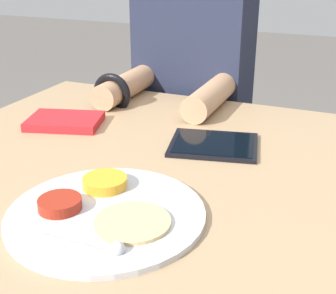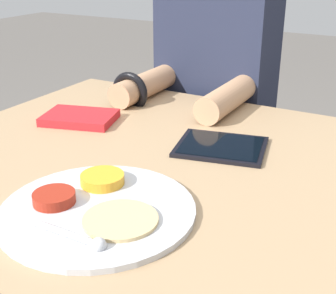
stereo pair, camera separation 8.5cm
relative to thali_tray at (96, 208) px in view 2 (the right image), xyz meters
name	(u,v)px [view 2 (the right image)]	position (x,y,z in m)	size (l,w,h in m)	color
dining_table	(146,293)	(-0.05, 0.23, -0.36)	(0.96, 0.88, 0.71)	#9E7F5B
thali_tray	(96,208)	(0.00, 0.00, 0.00)	(0.32, 0.32, 0.03)	#B7BABF
red_notebook	(80,118)	(-0.30, 0.33, 0.00)	(0.20, 0.16, 0.02)	silver
tablet_device	(221,147)	(0.07, 0.34, 0.00)	(0.21, 0.19, 0.01)	black
person_diner	(214,125)	(-0.14, 0.79, -0.14)	(0.35, 0.46, 1.21)	black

